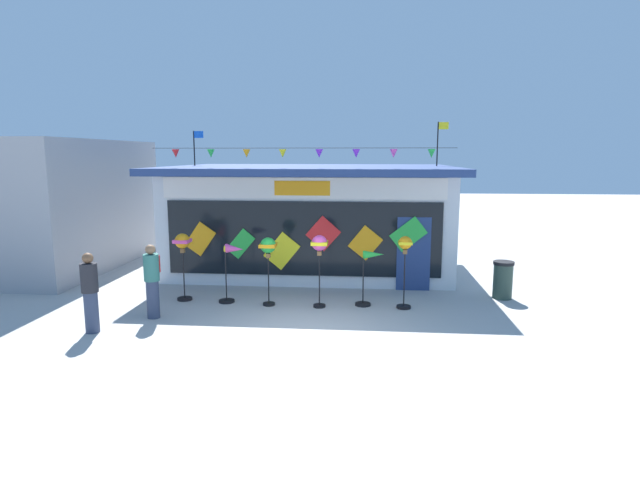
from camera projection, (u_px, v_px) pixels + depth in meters
ground_plane at (304, 335)px, 10.64m from camera, size 80.00×80.00×0.00m
kite_shop_building at (313, 216)px, 16.96m from camera, size 8.75×6.74×4.65m
wind_spinner_far_left at (183, 248)px, 12.96m from camera, size 0.38×0.38×1.71m
wind_spinner_left at (232, 263)px, 12.80m from camera, size 0.69×0.39×1.47m
wind_spinner_center_left at (268, 250)px, 12.50m from camera, size 0.39×0.39×1.68m
wind_spinner_center_right at (319, 249)px, 12.33m from camera, size 0.38×0.38×1.76m
wind_spinner_right at (370, 270)px, 12.54m from camera, size 0.70×0.38×1.37m
wind_spinner_far_right at (405, 254)px, 12.26m from camera, size 0.35×0.35×1.75m
person_near_camera at (152, 279)px, 11.62m from camera, size 0.34×0.47×1.68m
person_mid_plaza at (90, 292)px, 10.65m from camera, size 0.34×0.34×1.68m
trash_bin at (503, 280)px, 13.26m from camera, size 0.52×0.52×0.96m
neighbour_building at (7, 204)px, 17.03m from camera, size 7.38×6.93×4.10m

